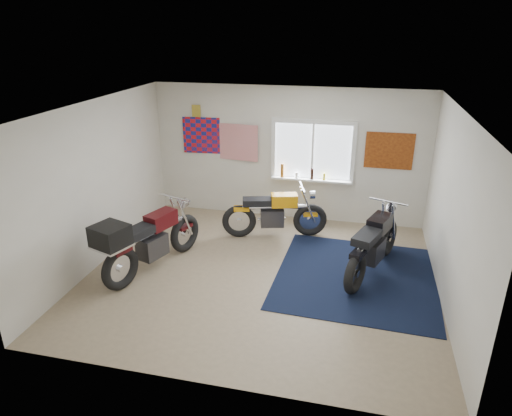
% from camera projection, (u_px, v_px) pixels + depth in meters
% --- Properties ---
extents(ground, '(5.50, 5.50, 0.00)m').
position_uv_depth(ground, '(261.00, 275.00, 7.42)').
color(ground, '#9E896B').
rests_on(ground, ground).
extents(room_shell, '(5.50, 5.50, 5.50)m').
position_uv_depth(room_shell, '(261.00, 179.00, 6.80)').
color(room_shell, white).
rests_on(room_shell, ground).
extents(navy_rug, '(2.61, 2.70, 0.01)m').
position_uv_depth(navy_rug, '(356.00, 277.00, 7.36)').
color(navy_rug, black).
rests_on(navy_rug, ground).
extents(window_assembly, '(1.66, 0.17, 1.26)m').
position_uv_depth(window_assembly, '(312.00, 156.00, 9.03)').
color(window_assembly, white).
rests_on(window_assembly, room_shell).
extents(oil_bottles, '(0.91, 0.07, 0.28)m').
position_uv_depth(oil_bottles, '(298.00, 173.00, 9.16)').
color(oil_bottles, '#8C4E14').
rests_on(oil_bottles, window_assembly).
extents(flag_display, '(1.60, 0.10, 1.17)m').
position_uv_depth(flag_display, '(196.00, 111.00, 9.25)').
color(flag_display, red).
rests_on(flag_display, room_shell).
extents(triumph_poster, '(0.90, 0.03, 0.70)m').
position_uv_depth(triumph_poster, '(389.00, 151.00, 8.67)').
color(triumph_poster, '#A54C14').
rests_on(triumph_poster, room_shell).
extents(yellow_triumph, '(1.96, 0.76, 1.01)m').
position_uv_depth(yellow_triumph, '(274.00, 215.00, 8.62)').
color(yellow_triumph, black).
rests_on(yellow_triumph, ground).
extents(black_chrome_bike, '(0.94, 2.04, 1.09)m').
position_uv_depth(black_chrome_bike, '(373.00, 246.00, 7.34)').
color(black_chrome_bike, black).
rests_on(black_chrome_bike, navy_rug).
extents(maroon_tourer, '(1.08, 2.14, 1.11)m').
position_uv_depth(maroon_tourer, '(146.00, 241.00, 7.29)').
color(maroon_tourer, black).
rests_on(maroon_tourer, ground).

